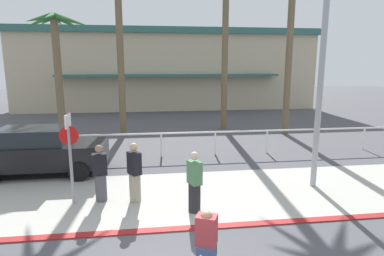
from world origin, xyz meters
name	(u,v)px	position (x,y,z in m)	size (l,w,h in m)	color
ground_plane	(160,148)	(0.00, 10.00, 0.00)	(80.00, 80.00, 0.00)	#4C4C51
sidewalk_strip	(167,196)	(0.00, 4.20, 0.01)	(44.00, 4.00, 0.02)	#ADAAA0
curb_paint	(172,229)	(0.00, 2.20, 0.01)	(44.00, 0.24, 0.03)	maroon
building_backdrop	(167,69)	(1.26, 26.36, 3.43)	(25.92, 10.15, 6.82)	#BCAD8E
rail_fence	(161,137)	(0.00, 8.50, 0.84)	(23.31, 0.08, 1.04)	white
stop_sign_bike_lane	(70,146)	(-2.63, 3.98, 1.68)	(0.52, 0.56, 2.56)	gray
streetlight_curb	(327,50)	(4.70, 4.19, 4.28)	(0.24, 2.54, 7.50)	#9EA0A5
palm_tree_1	(57,45)	(-4.76, 11.71, 4.77)	(3.00, 2.88, 6.27)	brown
palm_tree_2	(118,4)	(-1.95, 13.09, 6.91)	(3.33, 3.50, 9.04)	brown
palm_tree_4	(291,10)	(7.07, 12.19, 6.66)	(3.18, 3.15, 9.20)	brown
car_black_1	(40,151)	(-4.32, 6.77, 0.87)	(4.40, 2.02, 1.69)	black
cyclist_yellow_0	(206,255)	(0.41, 0.00, 0.69)	(0.79, 1.69, 1.50)	black
pedestrian_0	(100,176)	(-1.89, 4.12, 0.76)	(0.43, 0.36, 1.66)	#4C4C51
pedestrian_1	(194,185)	(0.65, 3.07, 0.76)	(0.41, 0.47, 1.65)	#232326
pedestrian_2	(135,175)	(-0.92, 3.95, 0.80)	(0.44, 0.48, 1.72)	gray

